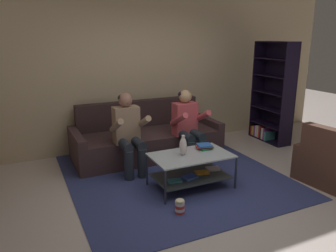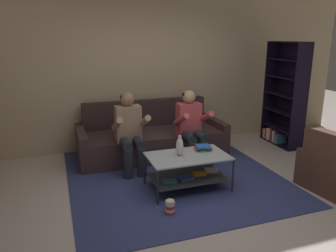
{
  "view_description": "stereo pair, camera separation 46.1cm",
  "coord_description": "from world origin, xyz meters",
  "px_view_note": "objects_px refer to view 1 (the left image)",
  "views": [
    {
      "loc": [
        -2.04,
        -3.21,
        2.01
      ],
      "look_at": [
        -0.1,
        0.93,
        0.75
      ],
      "focal_mm": 35.0,
      "sensor_mm": 36.0,
      "label": 1
    },
    {
      "loc": [
        -1.61,
        -3.38,
        2.01
      ],
      "look_at": [
        -0.1,
        0.93,
        0.75
      ],
      "focal_mm": 35.0,
      "sensor_mm": 36.0,
      "label": 2
    }
  ],
  "objects_px": {
    "person_seated_left": "(129,130)",
    "bookshelf": "(273,100)",
    "couch": "(146,139)",
    "book_stack": "(204,146)",
    "armchair": "(333,164)",
    "coffee_table": "(191,166)",
    "person_seated_right": "(188,124)",
    "popcorn_tub": "(180,206)",
    "vase": "(183,146)"
  },
  "relations": [
    {
      "from": "bookshelf",
      "to": "armchair",
      "type": "distance_m",
      "value": 2.09
    },
    {
      "from": "book_stack",
      "to": "armchair",
      "type": "xyz_separation_m",
      "value": [
        1.61,
        -0.84,
        -0.24
      ]
    },
    {
      "from": "person_seated_left",
      "to": "bookshelf",
      "type": "distance_m",
      "value": 3.1
    },
    {
      "from": "bookshelf",
      "to": "popcorn_tub",
      "type": "relative_size",
      "value": 10.36
    },
    {
      "from": "person_seated_left",
      "to": "armchair",
      "type": "height_order",
      "value": "person_seated_left"
    },
    {
      "from": "bookshelf",
      "to": "couch",
      "type": "bearing_deg",
      "value": 175.09
    },
    {
      "from": "vase",
      "to": "popcorn_tub",
      "type": "bearing_deg",
      "value": -120.2
    },
    {
      "from": "couch",
      "to": "coffee_table",
      "type": "distance_m",
      "value": 1.45
    },
    {
      "from": "coffee_table",
      "to": "person_seated_left",
      "type": "bearing_deg",
      "value": 124.56
    },
    {
      "from": "book_stack",
      "to": "popcorn_tub",
      "type": "relative_size",
      "value": 1.39
    },
    {
      "from": "couch",
      "to": "bookshelf",
      "type": "relative_size",
      "value": 1.3
    },
    {
      "from": "vase",
      "to": "armchair",
      "type": "distance_m",
      "value": 2.16
    },
    {
      "from": "person_seated_right",
      "to": "book_stack",
      "type": "distance_m",
      "value": 0.75
    },
    {
      "from": "couch",
      "to": "person_seated_left",
      "type": "height_order",
      "value": "person_seated_left"
    },
    {
      "from": "person_seated_right",
      "to": "coffee_table",
      "type": "relative_size",
      "value": 1.1
    },
    {
      "from": "vase",
      "to": "bookshelf",
      "type": "relative_size",
      "value": 0.14
    },
    {
      "from": "couch",
      "to": "vase",
      "type": "height_order",
      "value": "couch"
    },
    {
      "from": "vase",
      "to": "book_stack",
      "type": "xyz_separation_m",
      "value": [
        0.39,
        0.09,
        -0.09
      ]
    },
    {
      "from": "vase",
      "to": "person_seated_left",
      "type": "bearing_deg",
      "value": 120.53
    },
    {
      "from": "person_seated_left",
      "to": "bookshelf",
      "type": "bearing_deg",
      "value": 6.76
    },
    {
      "from": "bookshelf",
      "to": "popcorn_tub",
      "type": "height_order",
      "value": "bookshelf"
    },
    {
      "from": "popcorn_tub",
      "to": "book_stack",
      "type": "bearing_deg",
      "value": 43.03
    },
    {
      "from": "book_stack",
      "to": "armchair",
      "type": "height_order",
      "value": "armchair"
    },
    {
      "from": "couch",
      "to": "book_stack",
      "type": "xyz_separation_m",
      "value": [
        0.37,
        -1.32,
        0.22
      ]
    },
    {
      "from": "coffee_table",
      "to": "book_stack",
      "type": "distance_m",
      "value": 0.37
    },
    {
      "from": "couch",
      "to": "vase",
      "type": "distance_m",
      "value": 1.44
    },
    {
      "from": "armchair",
      "to": "bookshelf",
      "type": "bearing_deg",
      "value": 73.0
    },
    {
      "from": "bookshelf",
      "to": "popcorn_tub",
      "type": "xyz_separation_m",
      "value": [
        -2.94,
        -1.78,
        -0.72
      ]
    },
    {
      "from": "vase",
      "to": "popcorn_tub",
      "type": "relative_size",
      "value": 1.49
    },
    {
      "from": "person_seated_right",
      "to": "book_stack",
      "type": "bearing_deg",
      "value": -100.15
    },
    {
      "from": "person_seated_right",
      "to": "popcorn_tub",
      "type": "relative_size",
      "value": 6.38
    },
    {
      "from": "bookshelf",
      "to": "armchair",
      "type": "bearing_deg",
      "value": -107.0
    },
    {
      "from": "coffee_table",
      "to": "vase",
      "type": "distance_m",
      "value": 0.32
    },
    {
      "from": "person_seated_right",
      "to": "book_stack",
      "type": "xyz_separation_m",
      "value": [
        -0.13,
        -0.73,
        -0.14
      ]
    },
    {
      "from": "vase",
      "to": "bookshelf",
      "type": "bearing_deg",
      "value": 24.58
    },
    {
      "from": "book_stack",
      "to": "coffee_table",
      "type": "bearing_deg",
      "value": -155.24
    },
    {
      "from": "couch",
      "to": "person_seated_left",
      "type": "xyz_separation_m",
      "value": [
        -0.5,
        -0.59,
        0.37
      ]
    },
    {
      "from": "couch",
      "to": "person_seated_left",
      "type": "relative_size",
      "value": 2.06
    },
    {
      "from": "coffee_table",
      "to": "popcorn_tub",
      "type": "xyz_separation_m",
      "value": [
        -0.46,
        -0.56,
        -0.22
      ]
    },
    {
      "from": "couch",
      "to": "book_stack",
      "type": "relative_size",
      "value": 9.65
    },
    {
      "from": "person_seated_left",
      "to": "vase",
      "type": "distance_m",
      "value": 0.95
    },
    {
      "from": "couch",
      "to": "bookshelf",
      "type": "bearing_deg",
      "value": -4.91
    },
    {
      "from": "person_seated_left",
      "to": "coffee_table",
      "type": "height_order",
      "value": "person_seated_left"
    },
    {
      "from": "couch",
      "to": "person_seated_right",
      "type": "bearing_deg",
      "value": -49.57
    },
    {
      "from": "bookshelf",
      "to": "person_seated_right",
      "type": "bearing_deg",
      "value": -169.97
    },
    {
      "from": "person_seated_left",
      "to": "person_seated_right",
      "type": "height_order",
      "value": "person_seated_left"
    },
    {
      "from": "coffee_table",
      "to": "armchair",
      "type": "relative_size",
      "value": 1.19
    },
    {
      "from": "bookshelf",
      "to": "armchair",
      "type": "height_order",
      "value": "bookshelf"
    },
    {
      "from": "couch",
      "to": "popcorn_tub",
      "type": "distance_m",
      "value": 2.05
    },
    {
      "from": "vase",
      "to": "bookshelf",
      "type": "height_order",
      "value": "bookshelf"
    }
  ]
}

